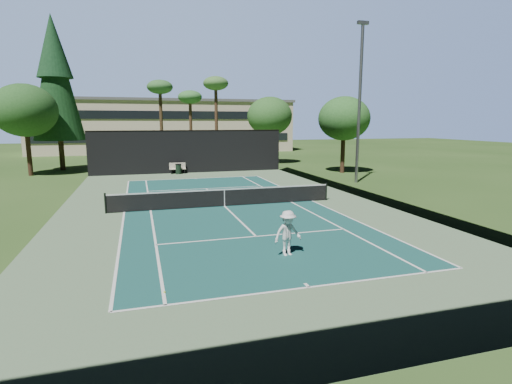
# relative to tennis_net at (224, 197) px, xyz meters

# --- Properties ---
(ground) EXTENTS (160.00, 160.00, 0.00)m
(ground) POSITION_rel_tennis_net_xyz_m (0.00, 0.00, -0.56)
(ground) COLOR #2D4D1D
(ground) RESTS_ON ground
(apron_slab) EXTENTS (18.00, 32.00, 0.01)m
(apron_slab) POSITION_rel_tennis_net_xyz_m (0.00, 0.00, -0.55)
(apron_slab) COLOR #5F7F59
(apron_slab) RESTS_ON ground
(court_surface) EXTENTS (10.97, 23.77, 0.01)m
(court_surface) POSITION_rel_tennis_net_xyz_m (0.00, 0.00, -0.55)
(court_surface) COLOR #19504B
(court_surface) RESTS_ON ground
(court_lines) EXTENTS (11.07, 23.87, 0.01)m
(court_lines) POSITION_rel_tennis_net_xyz_m (0.00, 0.00, -0.54)
(court_lines) COLOR white
(court_lines) RESTS_ON ground
(tennis_net) EXTENTS (12.90, 0.10, 1.10)m
(tennis_net) POSITION_rel_tennis_net_xyz_m (0.00, 0.00, 0.00)
(tennis_net) COLOR black
(tennis_net) RESTS_ON ground
(fence) EXTENTS (18.04, 32.05, 4.03)m
(fence) POSITION_rel_tennis_net_xyz_m (0.00, 0.06, 1.45)
(fence) COLOR black
(fence) RESTS_ON ground
(player) EXTENTS (1.15, 0.77, 1.66)m
(player) POSITION_rel_tennis_net_xyz_m (0.43, -8.99, 0.27)
(player) COLOR white
(player) RESTS_ON ground
(tennis_ball_a) EXTENTS (0.07, 0.07, 0.07)m
(tennis_ball_a) POSITION_rel_tennis_net_xyz_m (-4.08, -11.08, -0.52)
(tennis_ball_a) COLOR #C0DE32
(tennis_ball_a) RESTS_ON ground
(tennis_ball_b) EXTENTS (0.08, 0.08, 0.08)m
(tennis_ball_b) POSITION_rel_tennis_net_xyz_m (-0.18, 2.07, -0.52)
(tennis_ball_b) COLOR #DFF437
(tennis_ball_b) RESTS_ON ground
(tennis_ball_c) EXTENTS (0.07, 0.07, 0.07)m
(tennis_ball_c) POSITION_rel_tennis_net_xyz_m (1.81, 2.53, -0.52)
(tennis_ball_c) COLOR #BBDE32
(tennis_ball_c) RESTS_ON ground
(tennis_ball_d) EXTENTS (0.07, 0.07, 0.07)m
(tennis_ball_d) POSITION_rel_tennis_net_xyz_m (-2.68, 3.08, -0.52)
(tennis_ball_d) COLOR #D6E534
(tennis_ball_d) RESTS_ON ground
(park_bench) EXTENTS (1.50, 0.45, 1.02)m
(park_bench) POSITION_rel_tennis_net_xyz_m (-1.15, 15.70, -0.01)
(park_bench) COLOR beige
(park_bench) RESTS_ON ground
(trash_bin) EXTENTS (0.56, 0.56, 0.95)m
(trash_bin) POSITION_rel_tennis_net_xyz_m (-1.10, 15.36, -0.08)
(trash_bin) COLOR black
(trash_bin) RESTS_ON ground
(pine_tree) EXTENTS (4.80, 4.80, 15.00)m
(pine_tree) POSITION_rel_tennis_net_xyz_m (-12.00, 22.00, 9.00)
(pine_tree) COLOR #47321E
(pine_tree) RESTS_ON ground
(palm_a) EXTENTS (2.80, 2.80, 9.32)m
(palm_a) POSITION_rel_tennis_net_xyz_m (-2.00, 24.00, 7.63)
(palm_a) COLOR #4A341F
(palm_a) RESTS_ON ground
(palm_b) EXTENTS (2.80, 2.80, 8.42)m
(palm_b) POSITION_rel_tennis_net_xyz_m (1.50, 26.00, 6.80)
(palm_b) COLOR #4D3321
(palm_b) RESTS_ON ground
(palm_c) EXTENTS (2.80, 2.80, 9.77)m
(palm_c) POSITION_rel_tennis_net_xyz_m (4.00, 23.00, 8.05)
(palm_c) COLOR #4E3321
(palm_c) RESTS_ON ground
(decid_tree_a) EXTENTS (5.12, 5.12, 7.62)m
(decid_tree_a) POSITION_rel_tennis_net_xyz_m (10.00, 22.00, 4.86)
(decid_tree_a) COLOR #422D1C
(decid_tree_a) RESTS_ON ground
(decid_tree_b) EXTENTS (4.80, 4.80, 7.14)m
(decid_tree_b) POSITION_rel_tennis_net_xyz_m (14.00, 12.00, 4.52)
(decid_tree_b) COLOR #452C1D
(decid_tree_b) RESTS_ON ground
(decid_tree_c) EXTENTS (5.44, 5.44, 8.09)m
(decid_tree_c) POSITION_rel_tennis_net_xyz_m (-14.00, 18.00, 5.21)
(decid_tree_c) COLOR #41291B
(decid_tree_c) RESTS_ON ground
(campus_building) EXTENTS (40.50, 12.50, 8.30)m
(campus_building) POSITION_rel_tennis_net_xyz_m (0.00, 45.98, 3.65)
(campus_building) COLOR beige
(campus_building) RESTS_ON ground
(light_pole) EXTENTS (0.90, 0.25, 12.22)m
(light_pole) POSITION_rel_tennis_net_xyz_m (12.00, 6.00, 5.90)
(light_pole) COLOR gray
(light_pole) RESTS_ON ground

